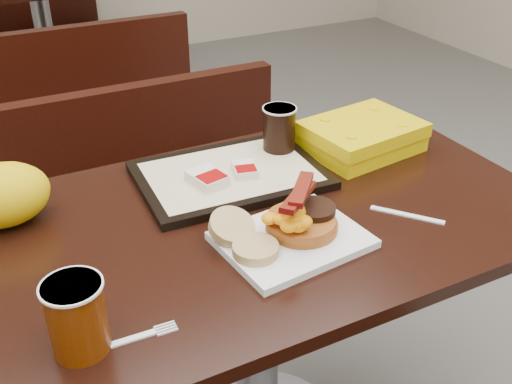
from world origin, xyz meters
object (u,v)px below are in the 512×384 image
platter (292,240)px  coffee_cup_far (279,128)px  bench_near_n (159,212)px  fork (128,340)px  knife (407,215)px  tray (230,175)px  hashbrown_sleeve_right (245,169)px  coffee_cup_near (77,317)px  table_near (257,349)px  pancake_stack (302,223)px  hashbrown_sleeve_left (207,178)px  bench_far_n (28,23)px  clamshell (362,136)px  bench_far_s (76,92)px  table_far (48,49)px  paper_bag (2,195)px

platter → coffee_cup_far: (0.15, 0.33, 0.06)m
bench_near_n → fork: fork is taller
knife → tray: bearing=-179.2°
hashbrown_sleeve_right → coffee_cup_near: bearing=-127.2°
table_near → pancake_stack: (0.04, -0.10, 0.40)m
hashbrown_sleeve_left → coffee_cup_far: (0.22, 0.08, 0.04)m
pancake_stack → coffee_cup_near: (-0.44, -0.11, 0.03)m
bench_far_n → pancake_stack: bearing=-89.3°
table_near → fork: fork is taller
fork → clamshell: 0.79m
pancake_stack → clamshell: size_ratio=0.52×
bench_far_s → bench_far_n: 1.40m
bench_far_s → bench_near_n: bearing=-90.0°
coffee_cup_near → hashbrown_sleeve_right: 0.56m
table_near → hashbrown_sleeve_left: hashbrown_sleeve_left is taller
table_far → bench_far_s: 0.70m
pancake_stack → hashbrown_sleeve_left: 0.26m
bench_near_n → knife: (0.27, -0.84, 0.39)m
clamshell → knife: bearing=-115.1°
bench_near_n → knife: bearing=-72.4°
table_near → coffee_cup_near: bearing=-152.5°
bench_far_s → clamshell: (0.36, -1.75, 0.43)m
table_far → coffee_cup_far: coffee_cup_far is taller
fork → tray: tray is taller
hashbrown_sleeve_left → table_far: bearing=76.1°
bench_near_n → fork: (-0.34, -0.93, 0.39)m
tray → clamshell: size_ratio=1.52×
pancake_stack → knife: size_ratio=0.93×
bench_far_n → paper_bag: (-0.45, -3.10, 0.45)m
tray → fork: bearing=-129.7°
table_near → pancake_stack: bearing=-68.9°
paper_bag → table_far: bearing=79.3°
fork → table_far: bearing=85.1°
hashbrown_sleeve_right → table_far: bearing=105.4°
paper_bag → fork: bearing=-74.9°
platter → knife: size_ratio=1.76×
platter → knife: (0.26, -0.02, -0.01)m
bench_near_n → knife: 0.97m
clamshell → fork: bearing=-159.2°
platter → hashbrown_sleeve_right: size_ratio=3.91×
fork → knife: size_ratio=0.81×
bench_far_n → platter: (0.01, -3.42, 0.40)m
knife → hashbrown_sleeve_left: hashbrown_sleeve_left is taller
knife → clamshell: (0.09, 0.29, 0.03)m
fork → hashbrown_sleeve_left: bearing=53.6°
pancake_stack → hashbrown_sleeve_left: size_ratio=1.65×
bench_near_n → pancake_stack: bearing=-87.1°
bench_near_n → coffee_cup_near: coffee_cup_near is taller
pancake_stack → hashbrown_sleeve_left: bearing=111.0°
knife → paper_bag: 0.80m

